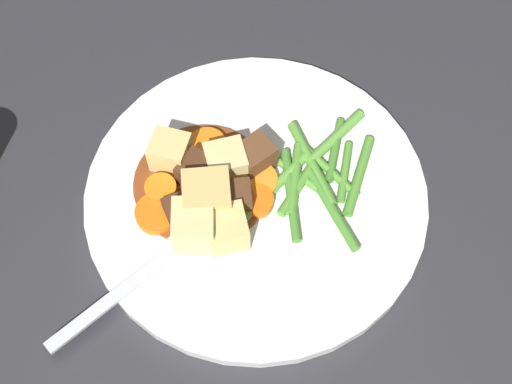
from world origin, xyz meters
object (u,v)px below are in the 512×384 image
(potato_chunk_0, at_px, (226,163))
(meat_chunk_2, at_px, (254,157))
(carrot_slice_0, at_px, (161,187))
(carrot_slice_4, at_px, (157,213))
(potato_chunk_1, at_px, (194,226))
(carrot_slice_3, at_px, (262,182))
(fork, at_px, (151,269))
(carrot_slice_2, at_px, (260,201))
(potato_chunk_4, at_px, (171,153))
(meat_chunk_1, at_px, (234,198))
(carrot_slice_1, at_px, (207,146))
(potato_chunk_2, at_px, (207,197))
(meat_chunk_0, at_px, (199,173))
(dinner_plate, at_px, (256,196))
(potato_chunk_3, at_px, (227,228))
(meat_chunk_3, at_px, (184,211))

(potato_chunk_0, xyz_separation_m, meat_chunk_2, (-0.02, -0.01, -0.00))
(carrot_slice_0, xyz_separation_m, carrot_slice_4, (0.00, 0.02, -0.00))
(carrot_slice_4, distance_m, potato_chunk_0, 0.07)
(carrot_slice_0, height_order, potato_chunk_1, potato_chunk_1)
(carrot_slice_3, relative_size, fork, 0.25)
(carrot_slice_2, xyz_separation_m, carrot_slice_3, (-0.00, -0.02, -0.00))
(potato_chunk_4, height_order, meat_chunk_1, potato_chunk_4)
(carrot_slice_3, xyz_separation_m, potato_chunk_1, (0.05, 0.04, 0.01))
(carrot_slice_1, xyz_separation_m, carrot_slice_4, (0.04, 0.06, -0.00))
(carrot_slice_1, distance_m, carrot_slice_4, 0.07)
(carrot_slice_3, relative_size, potato_chunk_2, 0.97)
(carrot_slice_3, bearing_deg, potato_chunk_2, 25.07)
(carrot_slice_3, distance_m, meat_chunk_0, 0.05)
(carrot_slice_3, relative_size, potato_chunk_4, 1.18)
(potato_chunk_0, height_order, meat_chunk_0, potato_chunk_0)
(potato_chunk_1, bearing_deg, carrot_slice_1, -96.31)
(carrot_slice_4, bearing_deg, meat_chunk_0, -136.89)
(carrot_slice_4, relative_size, potato_chunk_0, 1.10)
(carrot_slice_0, bearing_deg, carrot_slice_1, -132.87)
(carrot_slice_3, xyz_separation_m, potato_chunk_2, (0.04, 0.02, 0.01))
(dinner_plate, height_order, meat_chunk_1, meat_chunk_1)
(carrot_slice_0, xyz_separation_m, meat_chunk_0, (-0.03, -0.01, 0.01))
(dinner_plate, relative_size, potato_chunk_2, 7.62)
(potato_chunk_3, bearing_deg, dinner_plate, -121.05)
(dinner_plate, relative_size, carrot_slice_1, 8.78)
(potato_chunk_1, distance_m, meat_chunk_1, 0.04)
(carrot_slice_2, relative_size, potato_chunk_1, 0.80)
(potato_chunk_0, xyz_separation_m, potato_chunk_2, (0.01, 0.03, 0.00))
(carrot_slice_2, bearing_deg, potato_chunk_4, -29.68)
(meat_chunk_1, bearing_deg, carrot_slice_4, 7.41)
(carrot_slice_1, relative_size, carrot_slice_2, 1.14)
(potato_chunk_0, relative_size, potato_chunk_2, 0.86)
(dinner_plate, xyz_separation_m, potato_chunk_1, (0.05, 0.04, 0.02))
(carrot_slice_2, bearing_deg, meat_chunk_1, 2.06)
(potato_chunk_2, height_order, fork, potato_chunk_2)
(meat_chunk_2, bearing_deg, carrot_slice_1, -23.74)
(meat_chunk_1, bearing_deg, meat_chunk_3, 13.13)
(carrot_slice_2, relative_size, carrot_slice_4, 0.80)
(meat_chunk_1, bearing_deg, potato_chunk_3, 77.44)
(potato_chunk_3, relative_size, potato_chunk_4, 1.02)
(carrot_slice_1, relative_size, potato_chunk_2, 0.87)
(potato_chunk_2, distance_m, meat_chunk_3, 0.02)
(carrot_slice_2, distance_m, potato_chunk_1, 0.06)
(potato_chunk_1, bearing_deg, carrot_slice_2, -152.38)
(meat_chunk_2, bearing_deg, potato_chunk_3, 70.68)
(carrot_slice_2, relative_size, carrot_slice_3, 0.79)
(potato_chunk_2, relative_size, meat_chunk_1, 1.39)
(carrot_slice_3, relative_size, meat_chunk_2, 1.24)
(dinner_plate, bearing_deg, carrot_slice_1, -46.85)
(meat_chunk_2, bearing_deg, meat_chunk_1, 65.98)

